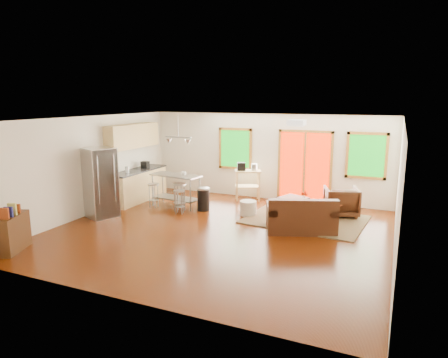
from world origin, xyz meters
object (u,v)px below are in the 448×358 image
at_px(coffee_table, 316,204).
at_px(refrigerator, 100,183).
at_px(loveseat, 301,217).
at_px(kitchen_cart, 247,175).
at_px(rug, 305,219).
at_px(armchair, 341,200).
at_px(ottoman, 293,205).
at_px(island, 176,185).

relative_size(coffee_table, refrigerator, 0.67).
xyz_separation_m(loveseat, kitchen_cart, (-2.15, 2.17, 0.47)).
relative_size(rug, kitchen_cart, 2.45).
height_order(coffee_table, armchair, armchair).
distance_m(coffee_table, armchair, 0.72).
xyz_separation_m(ottoman, kitchen_cart, (-1.62, 0.77, 0.58)).
relative_size(loveseat, coffee_table, 1.46).
height_order(armchair, island, island).
relative_size(armchair, ottoman, 1.31).
distance_m(rug, kitchen_cart, 2.55).
bearing_deg(ottoman, coffee_table, -16.25).
bearing_deg(refrigerator, coffee_table, 45.07).
bearing_deg(refrigerator, ottoman, 49.87).
bearing_deg(rug, armchair, 44.27).
bearing_deg(coffee_table, loveseat, -95.77).
xyz_separation_m(armchair, kitchen_cart, (-2.84, 0.52, 0.37)).
bearing_deg(ottoman, refrigerator, -153.10).
distance_m(armchair, kitchen_cart, 2.91).
height_order(ottoman, island, island).
bearing_deg(ottoman, armchair, 11.70).
height_order(rug, coffee_table, coffee_table).
bearing_deg(armchair, rug, 26.48).
distance_m(coffee_table, ottoman, 0.70).
xyz_separation_m(armchair, island, (-4.46, -0.92, 0.21)).
xyz_separation_m(armchair, refrigerator, (-5.76, -2.55, 0.48)).
bearing_deg(armchair, loveseat, 49.68).
xyz_separation_m(armchair, ottoman, (-1.22, -0.25, -0.21)).
relative_size(loveseat, refrigerator, 0.98).
height_order(loveseat, refrigerator, refrigerator).
relative_size(rug, ottoman, 4.39).
bearing_deg(armchair, refrigerator, 6.13).
height_order(rug, loveseat, loveseat).
relative_size(rug, loveseat, 1.61).
bearing_deg(island, coffee_table, 6.88).
distance_m(ottoman, refrigerator, 5.13).
bearing_deg(armchair, coffee_table, 20.48).
height_order(rug, kitchen_cart, kitchen_cart).
bearing_deg(refrigerator, loveseat, 33.02).
xyz_separation_m(loveseat, coffee_table, (0.12, 1.21, 0.04)).
height_order(armchair, ottoman, armchair).
bearing_deg(kitchen_cart, armchair, -10.33).
bearing_deg(loveseat, ottoman, 90.10).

